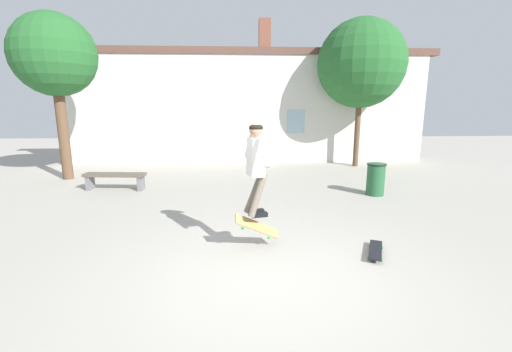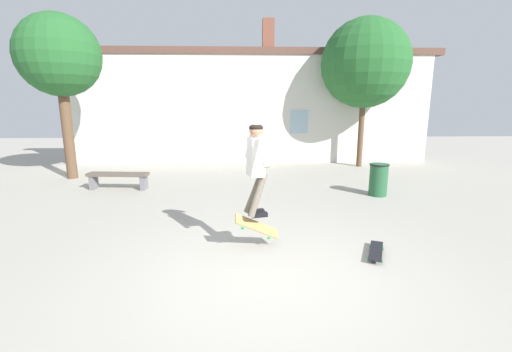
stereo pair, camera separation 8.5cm
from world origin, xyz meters
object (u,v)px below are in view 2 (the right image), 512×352
at_px(tree_right, 365,64).
at_px(skateboard_flipping, 257,226).
at_px(trash_bin, 378,179).
at_px(skater, 256,162).
at_px(park_bench, 118,177).
at_px(skateboard_resting, 376,251).
at_px(tree_left, 59,57).

height_order(tree_right, skateboard_flipping, tree_right).
bearing_deg(trash_bin, skater, -135.48).
xyz_separation_m(park_bench, skateboard_flipping, (3.72, -4.19, 0.05)).
bearing_deg(skateboard_resting, park_bench, 75.08).
bearing_deg(tree_left, skater, -45.22).
bearing_deg(skater, skateboard_resting, -22.61).
distance_m(park_bench, trash_bin, 7.09).
distance_m(tree_right, park_bench, 9.28).
relative_size(tree_right, skateboard_resting, 6.78).
xyz_separation_m(park_bench, skater, (3.70, -4.20, 1.14)).
bearing_deg(trash_bin, skateboard_flipping, -135.40).
relative_size(park_bench, skater, 1.15).
distance_m(skateboard_flipping, skateboard_resting, 1.94).
bearing_deg(skateboard_flipping, trash_bin, 24.05).
height_order(tree_left, park_bench, tree_left).
bearing_deg(skateboard_resting, skateboard_flipping, 104.84).
xyz_separation_m(tree_right, trash_bin, (-0.93, -4.22, -3.34)).
bearing_deg(skateboard_resting, tree_right, 6.93).
bearing_deg(tree_right, skateboard_resting, -106.86).
distance_m(trash_bin, skateboard_resting, 3.86).
relative_size(skater, skateboard_flipping, 2.07).
distance_m(tree_right, skateboard_resting, 8.94).
bearing_deg(skater, skateboard_flipping, 10.98).
bearing_deg(trash_bin, tree_left, 164.64).
relative_size(tree_right, skateboard_flipping, 7.50).
distance_m(tree_left, skater, 8.43).
bearing_deg(skater, tree_left, 120.80).
distance_m(park_bench, skateboard_flipping, 5.60).
distance_m(tree_right, skater, 8.93).
distance_m(tree_left, skateboard_flipping, 8.79).
bearing_deg(skateboard_flipping, park_bench, 110.99).
distance_m(trash_bin, skater, 4.79).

